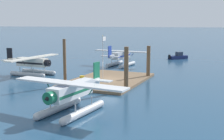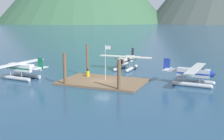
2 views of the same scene
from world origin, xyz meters
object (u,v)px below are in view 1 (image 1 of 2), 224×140
Objects in this scene: seaplane_white_port_aft at (71,95)px; seaplane_silver_stbd_fwd at (121,57)px; boat_navy_open_se at (178,57)px; fuel_drum at (82,79)px; seaplane_cream_bow_centre at (32,65)px; flagpole at (103,52)px.

seaplane_white_port_aft is 1.00× the size of seaplane_silver_stbd_fwd.
boat_navy_open_se is (41.86, -1.02, -1.09)m from seaplane_white_port_aft.
fuel_drum is 0.08× the size of seaplane_cream_bow_centre.
seaplane_cream_bow_centre is (-13.85, 8.30, 0.00)m from seaplane_silver_stbd_fwd.
flagpole is at bearing -86.87° from seaplane_cream_bow_centre.
seaplane_silver_stbd_fwd is (17.07, 1.72, 0.84)m from fuel_drum.
boat_navy_open_se is (27.93, -4.60, -3.35)m from flagpole.
fuel_drum is at bearing -107.81° from seaplane_cream_bow_centre.
seaplane_cream_bow_centre is at bearing 47.73° from seaplane_white_port_aft.
seaplane_white_port_aft is (-13.93, -3.58, -2.26)m from flagpole.
flagpole reaches higher than seaplane_cream_bow_centre.
seaplane_silver_stbd_fwd is at bearing 153.33° from boat_navy_open_se.
boat_navy_open_se is at bearing -9.35° from flagpole.
seaplane_white_port_aft is 1.01× the size of seaplane_cream_bow_centre.
flagpole is at bearing -15.39° from fuel_drum.
seaplane_silver_stbd_fwd is (13.25, 2.77, -2.26)m from flagpole.
flagpole is 1.35× the size of boat_navy_open_se.
fuel_drum is 0.08× the size of seaplane_silver_stbd_fwd.
boat_navy_open_se is at bearing -1.39° from seaplane_white_port_aft.
flagpole reaches higher than boat_navy_open_se.
boat_navy_open_se is at bearing -28.77° from seaplane_cream_bow_centre.
fuel_drum is at bearing 169.91° from boat_navy_open_se.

